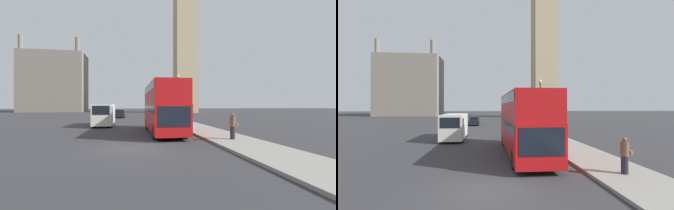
{
  "view_description": "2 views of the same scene",
  "coord_description": "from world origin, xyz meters",
  "views": [
    {
      "loc": [
        -0.13,
        -12.97,
        2.43
      ],
      "look_at": [
        3.45,
        8.3,
        2.45
      ],
      "focal_mm": 24.0,
      "sensor_mm": 36.0,
      "label": 1
    },
    {
      "loc": [
        0.11,
        -9.0,
        3.36
      ],
      "look_at": [
        2.18,
        15.21,
        3.5
      ],
      "focal_mm": 24.0,
      "sensor_mm": 36.0,
      "label": 2
    }
  ],
  "objects": [
    {
      "name": "building_block_distant",
      "position": [
        -27.06,
        73.67,
        10.59
      ],
      "size": [
        21.09,
        12.63,
        25.71
      ],
      "color": "slate",
      "rests_on": "ground_plane"
    },
    {
      "name": "ground_plane",
      "position": [
        0.0,
        0.0,
        0.0
      ],
      "size": [
        300.0,
        300.0,
        0.0
      ],
      "primitive_type": "plane",
      "color": "#333335"
    },
    {
      "name": "street_lamp",
      "position": [
        5.45,
        13.1,
        4.0
      ],
      "size": [
        0.36,
        0.36,
        5.89
      ],
      "color": "black",
      "rests_on": "sidewalk_strip"
    },
    {
      "name": "clock_tower",
      "position": [
        17.64,
        58.48,
        33.82
      ],
      "size": [
        7.42,
        7.59,
        65.96
      ],
      "color": "tan",
      "rests_on": "ground_plane"
    },
    {
      "name": "pedestrian",
      "position": [
        6.66,
        1.17,
        1.02
      ],
      "size": [
        0.55,
        0.39,
        1.73
      ],
      "color": "#23232D",
      "rests_on": "sidewalk_strip"
    },
    {
      "name": "parked_sedan",
      "position": [
        -2.15,
        31.72,
        0.71
      ],
      "size": [
        1.77,
        4.63,
        1.57
      ],
      "color": "black",
      "rests_on": "ground_plane"
    },
    {
      "name": "red_double_decker_bus",
      "position": [
        2.69,
        6.54,
        2.37
      ],
      "size": [
        2.55,
        10.43,
        4.24
      ],
      "color": "#B71114",
      "rests_on": "ground_plane"
    },
    {
      "name": "sidewalk_strip",
      "position": [
        6.7,
        0.0,
        0.07
      ],
      "size": [
        3.4,
        120.0,
        0.15
      ],
      "color": "gray",
      "rests_on": "ground_plane"
    },
    {
      "name": "white_van",
      "position": [
        -3.14,
        14.0,
        1.38
      ],
      "size": [
        2.1,
        6.01,
        2.56
      ],
      "color": "silver",
      "rests_on": "ground_plane"
    }
  ]
}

